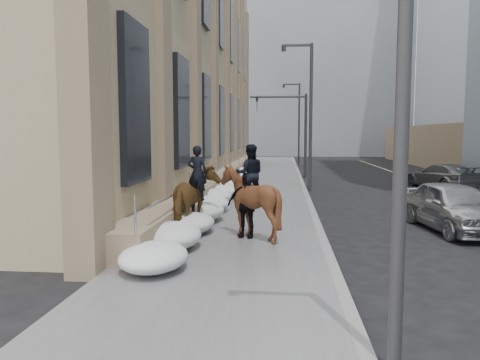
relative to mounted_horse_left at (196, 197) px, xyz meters
name	(u,v)px	position (x,y,z in m)	size (l,w,h in m)	color
ground	(227,254)	(1.27, -2.31, -1.19)	(140.00, 140.00, 0.00)	black
sidewalk	(253,199)	(1.27, 7.69, -1.13)	(5.00, 80.00, 0.12)	#525255
curb	(308,200)	(3.89, 7.69, -1.13)	(0.24, 80.00, 0.12)	slate
limestone_building	(185,49)	(-3.99, 17.65, 7.71)	(6.10, 44.00, 18.00)	tan
bg_building_mid	(302,61)	(5.27, 57.69, 12.81)	(30.00, 12.00, 28.00)	slate
bg_building_far	(242,95)	(-4.73, 69.69, 8.81)	(24.00, 12.00, 20.00)	gray
streetlight_near	(392,13)	(4.01, -8.31, 3.39)	(1.71, 0.24, 8.00)	#2D2D30
streetlight_mid	(308,107)	(4.01, 11.69, 3.39)	(1.71, 0.24, 8.00)	#2D2D30
streetlight_far	(297,119)	(4.01, 31.69, 3.39)	(1.71, 0.24, 8.00)	#2D2D30
traffic_signal	(293,122)	(3.34, 19.69, 2.81)	(4.10, 0.22, 6.00)	#2D2D30
snow_bank	(217,195)	(-0.15, 5.79, -0.72)	(1.70, 18.10, 0.76)	silver
mounted_horse_left	(196,197)	(0.00, 0.00, 0.00)	(1.34, 2.48, 2.67)	#523818
mounted_horse_right	(250,198)	(1.74, -0.80, 0.09)	(1.93, 2.12, 2.72)	#402212
pedestrian	(246,205)	(1.64, -0.79, -0.12)	(1.12, 0.46, 1.91)	black
car_silver	(453,206)	(8.22, 1.33, -0.38)	(1.91, 4.74, 1.61)	#9A9DA1
car_grey	(442,176)	(11.84, 13.64, -0.47)	(2.01, 4.94, 1.43)	#5A5B61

